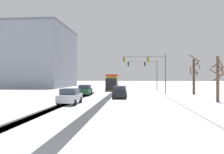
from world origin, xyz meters
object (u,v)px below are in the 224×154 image
(car_black_second, at_px, (120,92))
(bus_oncoming, at_px, (113,80))
(car_silver_third, at_px, (70,96))
(traffic_signal_far_right, at_px, (146,68))
(traffic_signal_near_right, at_px, (150,65))
(box_truck_delivery, at_px, (112,83))
(car_dark_green_lead, at_px, (85,90))
(bare_tree_sidewalk_mid, at_px, (218,77))
(bare_tree_sidewalk_far, at_px, (194,75))
(office_building_far_left_block, at_px, (27,57))

(car_black_second, bearing_deg, bus_oncoming, 96.98)
(car_silver_third, relative_size, bus_oncoming, 0.37)
(car_black_second, distance_m, bus_oncoming, 25.23)
(traffic_signal_far_right, distance_m, traffic_signal_near_right, 12.28)
(box_truck_delivery, bearing_deg, car_dark_green_lead, -102.87)
(bus_oncoming, distance_m, bare_tree_sidewalk_mid, 31.86)
(bare_tree_sidewalk_far, bearing_deg, bus_oncoming, 130.57)
(traffic_signal_far_right, relative_size, bare_tree_sidewalk_far, 1.03)
(car_dark_green_lead, height_order, bare_tree_sidewalk_mid, bare_tree_sidewalk_mid)
(bus_oncoming, relative_size, office_building_far_left_block, 0.47)
(office_building_far_left_block, bearing_deg, traffic_signal_far_right, -20.76)
(traffic_signal_near_right, distance_m, box_truck_delivery, 12.38)
(box_truck_delivery, height_order, bare_tree_sidewalk_far, bare_tree_sidewalk_far)
(car_dark_green_lead, xyz_separation_m, bus_oncoming, (2.41, 21.31, 1.18))
(traffic_signal_far_right, relative_size, box_truck_delivery, 0.87)
(traffic_signal_near_right, xyz_separation_m, bare_tree_sidewalk_mid, (6.72, -10.35, -1.92))
(traffic_signal_far_right, relative_size, car_dark_green_lead, 1.57)
(car_dark_green_lead, relative_size, bare_tree_sidewalk_far, 0.65)
(bus_oncoming, distance_m, bare_tree_sidewalk_far, 22.63)
(car_silver_third, bearing_deg, bus_oncoming, 86.99)
(car_dark_green_lead, xyz_separation_m, office_building_far_left_block, (-22.29, 27.76, 7.52))
(car_silver_third, distance_m, bare_tree_sidewalk_mid, 16.49)
(traffic_signal_near_right, height_order, car_silver_third, traffic_signal_near_right)
(office_building_far_left_block, bearing_deg, traffic_signal_near_right, -37.32)
(bare_tree_sidewalk_mid, relative_size, office_building_far_left_block, 0.22)
(traffic_signal_near_right, xyz_separation_m, bare_tree_sidewalk_far, (7.15, 0.96, -1.55))
(car_dark_green_lead, bearing_deg, bare_tree_sidewalk_mid, -23.25)
(traffic_signal_near_right, bearing_deg, car_black_second, -123.06)
(traffic_signal_near_right, distance_m, car_black_second, 9.09)
(traffic_signal_far_right, xyz_separation_m, bus_oncoming, (-7.76, 5.85, -2.67))
(traffic_signal_far_right, xyz_separation_m, bare_tree_sidewalk_far, (6.93, -11.31, -1.53))
(car_dark_green_lead, xyz_separation_m, bare_tree_sidewalk_far, (17.11, 4.14, 2.32))
(car_dark_green_lead, distance_m, bare_tree_sidewalk_far, 17.75)
(traffic_signal_far_right, bearing_deg, office_building_far_left_block, 159.24)
(car_silver_third, relative_size, office_building_far_left_block, 0.17)
(bus_oncoming, relative_size, box_truck_delivery, 1.48)
(traffic_signal_near_right, distance_m, bare_tree_sidewalk_far, 7.38)
(office_building_far_left_block, bearing_deg, bus_oncoming, -14.65)
(bare_tree_sidewalk_mid, bearing_deg, car_black_second, 162.87)
(traffic_signal_near_right, height_order, car_black_second, traffic_signal_near_right)
(bare_tree_sidewalk_mid, bearing_deg, traffic_signal_near_right, 122.99)
(car_black_second, bearing_deg, bare_tree_sidewalk_far, 34.02)
(car_dark_green_lead, distance_m, office_building_far_left_block, 36.39)
(traffic_signal_far_right, distance_m, car_silver_third, 28.19)
(car_silver_third, bearing_deg, traffic_signal_near_right, 56.58)
(bus_oncoming, relative_size, bare_tree_sidewalk_far, 1.74)
(traffic_signal_near_right, bearing_deg, bare_tree_sidewalk_mid, -57.01)
(traffic_signal_near_right, height_order, bus_oncoming, traffic_signal_near_right)
(car_silver_third, xyz_separation_m, box_truck_delivery, (2.23, 23.74, 0.82))
(traffic_signal_near_right, distance_m, bare_tree_sidewalk_mid, 12.49)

